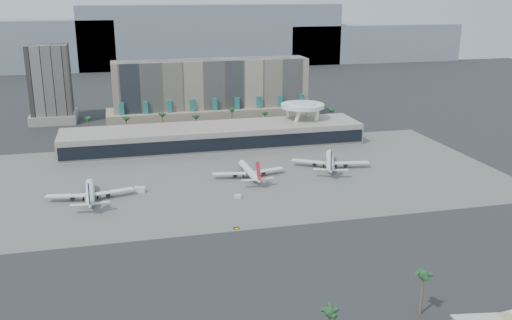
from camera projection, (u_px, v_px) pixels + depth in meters
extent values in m
plane|color=#232326|center=(262.00, 218.00, 225.21)|extent=(900.00, 900.00, 0.00)
cube|color=#5B5B59|center=(234.00, 176.00, 276.33)|extent=(260.00, 130.00, 0.06)
cube|color=gray|center=(211.00, 35.00, 665.82)|extent=(300.00, 60.00, 70.00)
cube|color=gray|center=(369.00, 42.00, 715.42)|extent=(220.00, 60.00, 45.00)
cube|color=tan|center=(212.00, 91.00, 384.13)|extent=(130.00, 22.00, 42.00)
cube|color=tan|center=(213.00, 115.00, 386.89)|extent=(140.00, 30.00, 10.00)
cube|color=#217471|center=(122.00, 116.00, 362.64)|extent=(3.00, 2.00, 18.00)
cube|color=#217471|center=(146.00, 115.00, 366.09)|extent=(3.00, 2.00, 18.00)
cube|color=#217471|center=(169.00, 114.00, 369.54)|extent=(3.00, 2.00, 18.00)
cube|color=#217471|center=(192.00, 113.00, 372.99)|extent=(3.00, 2.00, 18.00)
cube|color=#217471|center=(215.00, 112.00, 376.44)|extent=(3.00, 2.00, 18.00)
cube|color=#217471|center=(237.00, 111.00, 379.89)|extent=(3.00, 2.00, 18.00)
cube|color=#217471|center=(259.00, 110.00, 383.34)|extent=(3.00, 2.00, 18.00)
cube|color=#217471|center=(280.00, 108.00, 386.79)|extent=(3.00, 2.00, 18.00)
cube|color=#217471|center=(301.00, 107.00, 390.24)|extent=(3.00, 2.00, 18.00)
cube|color=black|center=(50.00, 84.00, 381.78)|extent=(26.00, 26.00, 52.00)
cube|color=#ABA196|center=(54.00, 117.00, 388.41)|extent=(30.00, 30.00, 6.00)
cube|color=#ABA196|center=(214.00, 136.00, 325.74)|extent=(170.00, 32.00, 12.00)
cube|color=black|center=(219.00, 144.00, 310.82)|extent=(168.00, 0.60, 7.00)
cube|color=black|center=(214.00, 124.00, 323.65)|extent=(170.00, 12.00, 2.50)
cylinder|color=white|center=(309.00, 118.00, 349.90)|extent=(6.98, 6.99, 21.89)
cylinder|color=white|center=(289.00, 119.00, 346.97)|extent=(6.98, 6.99, 21.89)
cylinder|color=white|center=(295.00, 123.00, 335.14)|extent=(6.98, 6.99, 21.89)
cylinder|color=white|center=(316.00, 122.00, 338.07)|extent=(6.98, 6.99, 21.89)
cylinder|color=white|center=(303.00, 106.00, 339.93)|extent=(26.00, 26.00, 2.20)
cylinder|color=white|center=(303.00, 104.00, 339.55)|extent=(16.00, 16.00, 1.20)
cylinder|color=brown|center=(89.00, 129.00, 342.17)|extent=(0.70, 0.70, 12.00)
sphere|color=#1E4C26|center=(88.00, 120.00, 340.53)|extent=(2.80, 2.80, 2.80)
cylinder|color=brown|center=(126.00, 127.00, 347.23)|extent=(0.70, 0.70, 12.00)
sphere|color=#1E4C26|center=(126.00, 118.00, 345.59)|extent=(2.80, 2.80, 2.80)
cylinder|color=brown|center=(163.00, 125.00, 352.29)|extent=(0.70, 0.70, 12.00)
sphere|color=#1E4C26|center=(162.00, 116.00, 350.65)|extent=(2.80, 2.80, 2.80)
cylinder|color=brown|center=(197.00, 123.00, 357.12)|extent=(0.70, 0.70, 12.00)
sphere|color=#1E4C26|center=(196.00, 115.00, 355.48)|extent=(2.80, 2.80, 2.80)
cylinder|color=brown|center=(232.00, 121.00, 362.41)|extent=(0.70, 0.70, 12.00)
sphere|color=#1E4C26|center=(232.00, 113.00, 360.77)|extent=(2.80, 2.80, 2.80)
cylinder|color=brown|center=(266.00, 120.00, 367.47)|extent=(0.70, 0.70, 12.00)
sphere|color=#1E4C26|center=(266.00, 111.00, 365.83)|extent=(2.80, 2.80, 2.80)
cylinder|color=brown|center=(298.00, 118.00, 372.53)|extent=(0.70, 0.70, 12.00)
sphere|color=#1E4C26|center=(298.00, 109.00, 370.89)|extent=(2.80, 2.80, 2.80)
cylinder|color=brown|center=(331.00, 116.00, 377.82)|extent=(0.70, 0.70, 12.00)
sphere|color=#1E4C26|center=(332.00, 108.00, 376.18)|extent=(2.80, 2.80, 2.80)
cylinder|color=white|center=(90.00, 191.00, 245.11)|extent=(4.48, 25.15, 3.67)
cylinder|color=black|center=(90.00, 192.00, 245.15)|extent=(4.39, 24.65, 3.60)
cone|color=white|center=(90.00, 181.00, 258.35)|extent=(3.80, 4.25, 3.67)
cone|color=white|center=(90.00, 204.00, 230.11)|extent=(3.94, 8.38, 3.67)
cube|color=white|center=(65.00, 196.00, 241.80)|extent=(16.91, 6.53, 0.32)
cube|color=white|center=(114.00, 191.00, 247.05)|extent=(16.92, 7.52, 0.32)
cylinder|color=black|center=(72.00, 197.00, 243.21)|extent=(2.14, 3.74, 2.02)
cylinder|color=black|center=(108.00, 193.00, 247.02)|extent=(2.14, 3.74, 2.02)
cube|color=black|center=(89.00, 194.00, 227.46)|extent=(0.73, 8.35, 9.67)
cube|color=white|center=(79.00, 205.00, 228.06)|extent=(7.52, 2.80, 0.23)
cube|color=white|center=(101.00, 203.00, 230.20)|extent=(7.58, 3.25, 0.23)
cylinder|color=black|center=(90.00, 190.00, 254.86)|extent=(0.46, 0.46, 1.47)
cylinder|color=black|center=(83.00, 198.00, 244.25)|extent=(0.64, 0.64, 1.47)
cylinder|color=black|center=(98.00, 197.00, 245.77)|extent=(0.64, 0.64, 1.47)
cylinder|color=white|center=(248.00, 170.00, 274.32)|extent=(4.45, 24.19, 3.53)
cylinder|color=black|center=(248.00, 170.00, 274.36)|extent=(4.36, 23.71, 3.46)
cone|color=white|center=(241.00, 162.00, 287.02)|extent=(3.68, 4.10, 3.53)
cone|color=white|center=(257.00, 180.00, 259.92)|extent=(3.83, 8.07, 3.53)
cube|color=white|center=(229.00, 173.00, 271.09)|extent=(16.25, 6.18, 0.31)
cube|color=white|center=(268.00, 170.00, 276.24)|extent=(16.27, 7.32, 0.31)
cylinder|color=black|center=(234.00, 174.00, 272.45)|extent=(2.08, 3.60, 1.94)
cylinder|color=black|center=(263.00, 172.00, 276.20)|extent=(2.08, 3.60, 1.94)
cube|color=red|center=(258.00, 171.00, 257.38)|extent=(0.75, 8.03, 9.29)
cube|color=white|center=(250.00, 180.00, 257.93)|extent=(7.22, 2.65, 0.22)
cube|color=white|center=(266.00, 179.00, 260.04)|extent=(7.29, 3.16, 0.22)
cylinder|color=black|center=(243.00, 169.00, 283.67)|extent=(0.44, 0.44, 1.41)
cylinder|color=black|center=(243.00, 176.00, 273.47)|extent=(0.62, 0.62, 1.41)
cylinder|color=black|center=(255.00, 175.00, 274.97)|extent=(0.62, 0.62, 1.41)
cylinder|color=white|center=(330.00, 160.00, 289.02)|extent=(12.73, 26.26, 3.89)
cylinder|color=black|center=(330.00, 161.00, 289.06)|extent=(12.48, 25.73, 3.81)
cone|color=white|center=(330.00, 152.00, 303.50)|extent=(5.15, 5.44, 3.89)
cone|color=white|center=(331.00, 170.00, 272.61)|extent=(6.65, 9.55, 3.89)
cube|color=white|center=(309.00, 161.00, 289.36)|extent=(16.90, 12.58, 0.34)
cube|color=white|center=(351.00, 163.00, 287.17)|extent=(17.87, 6.29, 0.34)
cylinder|color=black|center=(315.00, 163.00, 289.80)|extent=(3.34, 4.39, 2.14)
cylinder|color=black|center=(345.00, 164.00, 288.21)|extent=(3.34, 4.39, 2.14)
cube|color=black|center=(331.00, 161.00, 269.76)|extent=(3.48, 8.46, 10.24)
cube|color=white|center=(322.00, 169.00, 271.99)|extent=(7.87, 5.54, 0.24)
cube|color=white|center=(340.00, 170.00, 271.09)|extent=(8.05, 3.71, 0.24)
cylinder|color=black|center=(329.00, 160.00, 299.66)|extent=(0.49, 0.49, 1.56)
cylinder|color=black|center=(324.00, 166.00, 289.20)|extent=(0.68, 0.68, 1.56)
cylinder|color=black|center=(336.00, 166.00, 288.56)|extent=(0.68, 0.68, 1.56)
cube|color=silver|center=(140.00, 189.00, 253.80)|extent=(5.48, 4.01, 2.42)
cube|color=silver|center=(238.00, 196.00, 246.61)|extent=(3.27, 2.24, 1.55)
cube|color=black|center=(236.00, 228.00, 214.53)|extent=(2.18, 0.54, 0.98)
cube|color=gold|center=(237.00, 228.00, 214.37)|extent=(1.56, 0.23, 0.59)
cylinder|color=black|center=(234.00, 229.00, 214.41)|extent=(0.12, 0.12, 0.59)
cylinder|color=black|center=(239.00, 228.00, 214.77)|extent=(0.12, 0.12, 0.59)
sphere|color=#1E4C26|center=(330.00, 312.00, 142.47)|extent=(2.80, 2.80, 2.80)
cylinder|color=brown|center=(422.00, 294.00, 157.03)|extent=(0.70, 0.70, 12.41)
sphere|color=#1E4C26|center=(423.00, 275.00, 155.32)|extent=(2.80, 2.80, 2.80)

